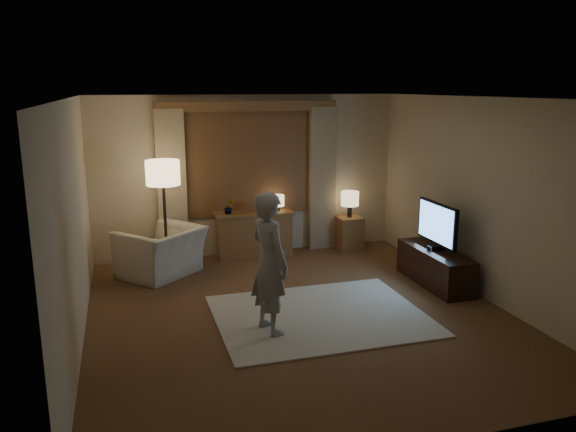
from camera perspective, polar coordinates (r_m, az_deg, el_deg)
name	(u,v)px	position (r m, az deg, el deg)	size (l,w,h in m)	color
room	(287,200)	(7.06, -0.05, 1.67)	(5.04, 5.54, 2.64)	brown
rug	(320,315)	(6.93, 3.25, -10.05)	(2.50, 2.00, 0.02)	beige
sideboard	(254,235)	(9.17, -3.47, -1.99)	(1.20, 0.40, 0.70)	brown
picture_frame	(254,209)	(9.07, -3.51, 0.76)	(0.16, 0.02, 0.20)	brown
plant	(229,207)	(8.98, -6.00, 0.91)	(0.17, 0.13, 0.30)	#999999
table_lamp_sideboard	(278,201)	(9.14, -1.07, 1.51)	(0.22, 0.22, 0.30)	black
floor_lamp	(163,179)	(8.34, -12.57, 3.70)	(0.49, 0.49, 1.69)	black
armchair	(161,252)	(8.45, -12.75, -3.59)	(1.09, 0.95, 0.71)	beige
side_table	(349,233)	(9.64, 6.22, -1.73)	(0.40, 0.40, 0.56)	brown
table_lamp_side	(350,199)	(9.51, 6.31, 1.70)	(0.30, 0.30, 0.44)	black
tv_stand	(435,267)	(8.17, 14.69, -5.05)	(0.45, 1.40, 0.50)	black
tv	(437,224)	(8.00, 14.93, -0.82)	(0.23, 0.93, 0.67)	black
person	(270,263)	(6.23, -1.89, -4.76)	(0.59, 0.38, 1.61)	#A29D95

